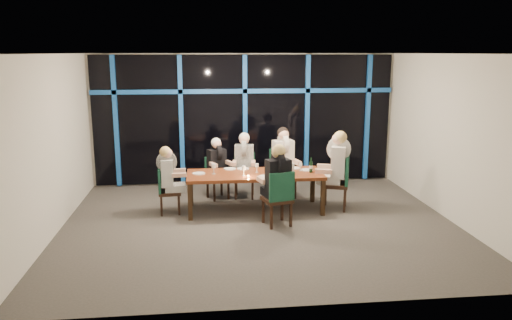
# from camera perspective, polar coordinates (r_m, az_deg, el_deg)

# --- Properties ---
(room) EXTENTS (7.04, 7.00, 3.02)m
(room) POSITION_cam_1_polar(r_m,az_deg,el_deg) (8.58, 0.45, 5.53)
(room) COLOR #524D48
(room) RESTS_ON ground
(window_wall) EXTENTS (6.86, 0.43, 2.94)m
(window_wall) POSITION_cam_1_polar(r_m,az_deg,el_deg) (11.53, -1.23, 4.88)
(window_wall) COLOR black
(window_wall) RESTS_ON ground
(dining_table) EXTENTS (2.60, 1.00, 0.75)m
(dining_table) POSITION_cam_1_polar(r_m,az_deg,el_deg) (9.60, -0.13, -1.90)
(dining_table) COLOR brown
(dining_table) RESTS_ON ground
(chair_far_left) EXTENTS (0.54, 0.54, 0.88)m
(chair_far_left) POSITION_cam_1_polar(r_m,az_deg,el_deg) (10.54, -4.58, -1.73)
(chair_far_left) COLOR black
(chair_far_left) RESTS_ON ground
(chair_far_mid) EXTENTS (0.49, 0.49, 0.94)m
(chair_far_mid) POSITION_cam_1_polar(r_m,az_deg,el_deg) (10.60, -1.33, -1.41)
(chair_far_mid) COLOR black
(chair_far_mid) RESTS_ON ground
(chair_far_right) EXTENTS (0.56, 0.56, 1.02)m
(chair_far_right) POSITION_cam_1_polar(r_m,az_deg,el_deg) (10.62, 2.99, -1.16)
(chair_far_right) COLOR black
(chair_far_right) RESTS_ON ground
(chair_end_left) EXTENTS (0.44, 0.44, 0.89)m
(chair_end_left) POSITION_cam_1_polar(r_m,az_deg,el_deg) (9.64, -10.32, -3.19)
(chair_end_left) COLOR black
(chair_end_left) RESTS_ON ground
(chair_end_right) EXTENTS (0.62, 0.62, 1.06)m
(chair_end_right) POSITION_cam_1_polar(r_m,az_deg,el_deg) (9.86, 9.61, -2.25)
(chair_end_right) COLOR black
(chair_end_right) RESTS_ON ground
(chair_near_mid) EXTENTS (0.57, 0.57, 1.01)m
(chair_near_mid) POSITION_cam_1_polar(r_m,az_deg,el_deg) (8.77, 2.65, -4.10)
(chair_near_mid) COLOR black
(chair_near_mid) RESTS_ON ground
(diner_far_left) EXTENTS (0.55, 0.60, 0.86)m
(diner_far_left) POSITION_cam_1_polar(r_m,az_deg,el_deg) (10.39, -4.44, 0.06)
(diner_far_left) COLOR black
(diner_far_left) RESTS_ON ground
(diner_far_mid) EXTENTS (0.50, 0.61, 0.92)m
(diner_far_mid) POSITION_cam_1_polar(r_m,az_deg,el_deg) (10.44, -1.36, 0.48)
(diner_far_mid) COLOR black
(diner_far_mid) RESTS_ON ground
(diner_far_right) EXTENTS (0.56, 0.68, 0.99)m
(diner_far_right) POSITION_cam_1_polar(r_m,az_deg,el_deg) (10.45, 3.19, 0.89)
(diner_far_right) COLOR silver
(diner_far_right) RESTS_ON ground
(diner_end_left) EXTENTS (0.57, 0.46, 0.87)m
(diner_end_left) POSITION_cam_1_polar(r_m,az_deg,el_deg) (9.55, -9.95, -1.12)
(diner_end_left) COLOR black
(diner_end_left) RESTS_ON ground
(diner_end_right) EXTENTS (0.72, 0.63, 1.03)m
(diner_end_right) POSITION_cam_1_polar(r_m,az_deg,el_deg) (9.76, 9.17, 0.15)
(diner_end_right) COLOR silver
(diner_end_right) RESTS_ON ground
(diner_near_mid) EXTENTS (0.58, 0.68, 0.98)m
(diner_near_mid) POSITION_cam_1_polar(r_m,az_deg,el_deg) (8.74, 2.45, -1.45)
(diner_near_mid) COLOR black
(diner_near_mid) RESTS_ON ground
(plate_far_left) EXTENTS (0.24, 0.24, 0.01)m
(plate_far_left) POSITION_cam_1_polar(r_m,az_deg,el_deg) (9.92, -3.02, -1.01)
(plate_far_left) COLOR white
(plate_far_left) RESTS_ON dining_table
(plate_far_mid) EXTENTS (0.24, 0.24, 0.01)m
(plate_far_mid) POSITION_cam_1_polar(r_m,az_deg,el_deg) (9.92, -1.48, -0.99)
(plate_far_mid) COLOR white
(plate_far_mid) RESTS_ON dining_table
(plate_far_right) EXTENTS (0.24, 0.24, 0.01)m
(plate_far_right) POSITION_cam_1_polar(r_m,az_deg,el_deg) (9.99, 4.35, -0.93)
(plate_far_right) COLOR white
(plate_far_right) RESTS_ON dining_table
(plate_end_left) EXTENTS (0.24, 0.24, 0.01)m
(plate_end_left) POSITION_cam_1_polar(r_m,az_deg,el_deg) (9.59, -6.56, -1.53)
(plate_end_left) COLOR white
(plate_end_left) RESTS_ON dining_table
(plate_end_right) EXTENTS (0.24, 0.24, 0.01)m
(plate_end_right) POSITION_cam_1_polar(r_m,az_deg,el_deg) (9.86, 5.85, -1.13)
(plate_end_right) COLOR white
(plate_end_right) RESTS_ON dining_table
(plate_near_mid) EXTENTS (0.24, 0.24, 0.01)m
(plate_near_mid) POSITION_cam_1_polar(r_m,az_deg,el_deg) (9.30, 1.04, -1.90)
(plate_near_mid) COLOR white
(plate_near_mid) RESTS_ON dining_table
(wine_bottle) EXTENTS (0.07, 0.07, 0.30)m
(wine_bottle) POSITION_cam_1_polar(r_m,az_deg,el_deg) (9.67, 6.30, -0.76)
(wine_bottle) COLOR black
(wine_bottle) RESTS_ON dining_table
(water_pitcher) EXTENTS (0.14, 0.12, 0.22)m
(water_pitcher) POSITION_cam_1_polar(r_m,az_deg,el_deg) (9.47, 3.93, -1.01)
(water_pitcher) COLOR silver
(water_pitcher) RESTS_ON dining_table
(tea_light) EXTENTS (0.05, 0.05, 0.03)m
(tea_light) POSITION_cam_1_polar(r_m,az_deg,el_deg) (9.29, -0.89, -1.86)
(tea_light) COLOR #FD9D4B
(tea_light) RESTS_ON dining_table
(wine_glass_a) EXTENTS (0.07, 0.07, 0.19)m
(wine_glass_a) POSITION_cam_1_polar(r_m,az_deg,el_deg) (9.35, -1.41, -0.99)
(wine_glass_a) COLOR silver
(wine_glass_a) RESTS_ON dining_table
(wine_glass_b) EXTENTS (0.07, 0.07, 0.17)m
(wine_glass_b) POSITION_cam_1_polar(r_m,az_deg,el_deg) (9.62, 0.09, -0.68)
(wine_glass_b) COLOR silver
(wine_glass_b) RESTS_ON dining_table
(wine_glass_c) EXTENTS (0.08, 0.08, 0.20)m
(wine_glass_c) POSITION_cam_1_polar(r_m,az_deg,el_deg) (9.67, 2.92, -0.53)
(wine_glass_c) COLOR white
(wine_glass_c) RESTS_ON dining_table
(wine_glass_d) EXTENTS (0.08, 0.08, 0.20)m
(wine_glass_d) POSITION_cam_1_polar(r_m,az_deg,el_deg) (9.52, -4.87, -0.76)
(wine_glass_d) COLOR silver
(wine_glass_d) RESTS_ON dining_table
(wine_glass_e) EXTENTS (0.06, 0.06, 0.16)m
(wine_glass_e) POSITION_cam_1_polar(r_m,az_deg,el_deg) (9.78, 5.12, -0.59)
(wine_glass_e) COLOR white
(wine_glass_e) RESTS_ON dining_table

